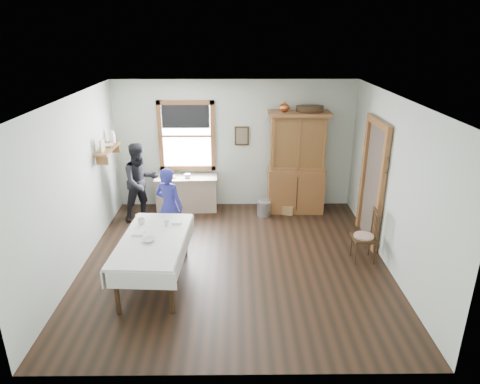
# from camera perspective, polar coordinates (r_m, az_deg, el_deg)

# --- Properties ---
(room) EXTENTS (5.01, 5.01, 2.70)m
(room) POSITION_cam_1_polar(r_m,az_deg,el_deg) (6.67, -0.76, 0.79)
(room) COLOR black
(room) RESTS_ON ground
(window) EXTENTS (1.18, 0.07, 1.48)m
(window) POSITION_cam_1_polar(r_m,az_deg,el_deg) (9.02, -7.15, 7.93)
(window) COLOR white
(window) RESTS_ON room
(doorway) EXTENTS (0.09, 1.14, 2.22)m
(doorway) POSITION_cam_1_polar(r_m,az_deg,el_deg) (7.92, 17.34, 1.68)
(doorway) COLOR #4E4237
(doorway) RESTS_ON room
(wall_shelf) EXTENTS (0.24, 1.00, 0.44)m
(wall_shelf) POSITION_cam_1_polar(r_m,az_deg,el_deg) (8.42, -17.17, 5.77)
(wall_shelf) COLOR brown
(wall_shelf) RESTS_ON room
(framed_picture) EXTENTS (0.30, 0.04, 0.40)m
(framed_picture) POSITION_cam_1_polar(r_m,az_deg,el_deg) (8.97, 0.25, 7.48)
(framed_picture) COLOR #362313
(framed_picture) RESTS_ON room
(rug_beater) EXTENTS (0.01, 0.27, 0.27)m
(rug_beater) POSITION_cam_1_polar(r_m,az_deg,el_deg) (7.26, 19.02, 4.38)
(rug_beater) COLOR black
(rug_beater) RESTS_ON room
(work_counter) EXTENTS (1.32, 0.55, 0.74)m
(work_counter) POSITION_cam_1_polar(r_m,az_deg,el_deg) (9.14, -7.11, -0.19)
(work_counter) COLOR tan
(work_counter) RESTS_ON room
(china_hutch) EXTENTS (1.26, 0.62, 2.11)m
(china_hutch) POSITION_cam_1_polar(r_m,az_deg,el_deg) (8.90, 7.56, 3.87)
(china_hutch) COLOR brown
(china_hutch) RESTS_ON room
(dining_table) EXTENTS (1.07, 1.89, 0.74)m
(dining_table) POSITION_cam_1_polar(r_m,az_deg,el_deg) (6.70, -11.32, -8.86)
(dining_table) COLOR silver
(dining_table) RESTS_ON room
(spindle_chair) EXTENTS (0.43, 0.43, 0.91)m
(spindle_chair) POSITION_cam_1_polar(r_m,az_deg,el_deg) (7.39, 16.25, -5.59)
(spindle_chair) COLOR #362313
(spindle_chair) RESTS_ON room
(pail) EXTENTS (0.35, 0.35, 0.31)m
(pail) POSITION_cam_1_polar(r_m,az_deg,el_deg) (8.89, 3.22, -2.21)
(pail) COLOR #999CA1
(pail) RESTS_ON room
(wicker_basket) EXTENTS (0.38, 0.33, 0.19)m
(wicker_basket) POSITION_cam_1_polar(r_m,az_deg,el_deg) (9.05, 6.19, -2.27)
(wicker_basket) COLOR olive
(wicker_basket) RESTS_ON room
(woman_blue) EXTENTS (0.57, 0.49, 1.33)m
(woman_blue) POSITION_cam_1_polar(r_m,az_deg,el_deg) (7.66, -9.39, -2.28)
(woman_blue) COLOR navy
(woman_blue) RESTS_ON room
(figure_dark) EXTENTS (0.90, 0.87, 1.46)m
(figure_dark) POSITION_cam_1_polar(r_m,az_deg,el_deg) (8.77, -13.06, 0.98)
(figure_dark) COLOR black
(figure_dark) RESTS_ON room
(table_cup_a) EXTENTS (0.14, 0.14, 0.09)m
(table_cup_a) POSITION_cam_1_polar(r_m,az_deg,el_deg) (7.00, -13.02, -3.79)
(table_cup_a) COLOR silver
(table_cup_a) RESTS_ON dining_table
(table_cup_b) EXTENTS (0.12, 0.12, 0.09)m
(table_cup_b) POSITION_cam_1_polar(r_m,az_deg,el_deg) (6.84, -9.75, -4.17)
(table_cup_b) COLOR silver
(table_cup_b) RESTS_ON dining_table
(table_bowl) EXTENTS (0.27, 0.27, 0.05)m
(table_bowl) POSITION_cam_1_polar(r_m,az_deg,el_deg) (6.43, -12.09, -6.24)
(table_bowl) COLOR silver
(table_bowl) RESTS_ON dining_table
(counter_book) EXTENTS (0.17, 0.22, 0.02)m
(counter_book) POSITION_cam_1_polar(r_m,az_deg,el_deg) (9.08, -9.76, 2.10)
(counter_book) COLOR brown
(counter_book) RESTS_ON work_counter
(counter_bowl) EXTENTS (0.19, 0.19, 0.06)m
(counter_bowl) POSITION_cam_1_polar(r_m,az_deg,el_deg) (9.05, -9.83, 2.14)
(counter_bowl) COLOR silver
(counter_bowl) RESTS_ON work_counter
(shelf_bowl) EXTENTS (0.22, 0.22, 0.05)m
(shelf_bowl) POSITION_cam_1_polar(r_m,az_deg,el_deg) (8.43, -17.16, 5.96)
(shelf_bowl) COLOR silver
(shelf_bowl) RESTS_ON wall_shelf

